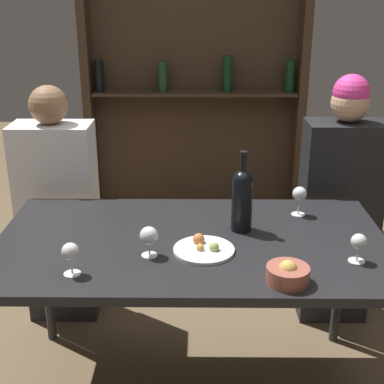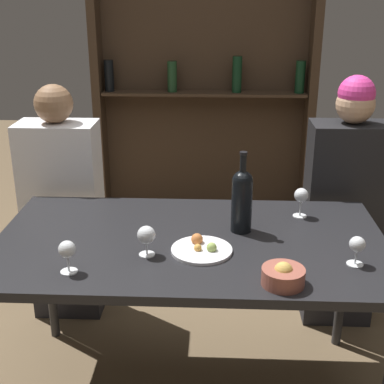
{
  "view_description": "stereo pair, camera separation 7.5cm",
  "coord_description": "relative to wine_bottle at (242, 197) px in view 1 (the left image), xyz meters",
  "views": [
    {
      "loc": [
        0.02,
        -1.89,
        1.66
      ],
      "look_at": [
        0.0,
        0.13,
        0.89
      ],
      "focal_mm": 50.0,
      "sensor_mm": 36.0,
      "label": 1
    },
    {
      "loc": [
        0.09,
        -1.89,
        1.66
      ],
      "look_at": [
        0.0,
        0.13,
        0.89
      ],
      "focal_mm": 50.0,
      "sensor_mm": 36.0,
      "label": 2
    }
  ],
  "objects": [
    {
      "name": "wine_glass_1",
      "position": [
        0.4,
        -0.27,
        -0.07
      ],
      "size": [
        0.06,
        0.06,
        0.11
      ],
      "color": "silver",
      "rests_on": "dining_table"
    },
    {
      "name": "seated_person_left",
      "position": [
        -0.89,
        0.52,
        -0.3
      ],
      "size": [
        0.39,
        0.22,
        1.23
      ],
      "color": "#26262B",
      "rests_on": "ground_plane"
    },
    {
      "name": "wine_glass_3",
      "position": [
        -0.61,
        -0.37,
        -0.06
      ],
      "size": [
        0.06,
        0.06,
        0.12
      ],
      "color": "silver",
      "rests_on": "dining_table"
    },
    {
      "name": "wine_bottle",
      "position": [
        0.0,
        0.0,
        0.0
      ],
      "size": [
        0.08,
        0.08,
        0.33
      ],
      "color": "black",
      "rests_on": "dining_table"
    },
    {
      "name": "food_plate_0",
      "position": [
        -0.15,
        -0.19,
        -0.13
      ],
      "size": [
        0.23,
        0.23,
        0.05
      ],
      "color": "white",
      "rests_on": "dining_table"
    },
    {
      "name": "wine_rack_wall",
      "position": [
        -0.2,
        1.91,
        0.28
      ],
      "size": [
        1.59,
        0.21,
        2.32
      ],
      "color": "#38281C",
      "rests_on": "ground_plane"
    },
    {
      "name": "snack_bowl",
      "position": [
        0.12,
        -0.42,
        -0.11
      ],
      "size": [
        0.15,
        0.15,
        0.08
      ],
      "color": "#995142",
      "rests_on": "dining_table"
    },
    {
      "name": "wine_glass_2",
      "position": [
        0.26,
        0.16,
        -0.05
      ],
      "size": [
        0.06,
        0.06,
        0.13
      ],
      "color": "silver",
      "rests_on": "dining_table"
    },
    {
      "name": "dining_table",
      "position": [
        -0.2,
        -0.09,
        -0.2
      ],
      "size": [
        1.54,
        0.85,
        0.74
      ],
      "color": "black",
      "rests_on": "ground_plane"
    },
    {
      "name": "seated_person_right",
      "position": [
        0.54,
        0.52,
        -0.26
      ],
      "size": [
        0.39,
        0.22,
        1.29
      ],
      "color": "#26262B",
      "rests_on": "ground_plane"
    },
    {
      "name": "wine_glass_0",
      "position": [
        -0.35,
        -0.23,
        -0.06
      ],
      "size": [
        0.07,
        0.07,
        0.12
      ],
      "color": "silver",
      "rests_on": "dining_table"
    }
  ]
}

